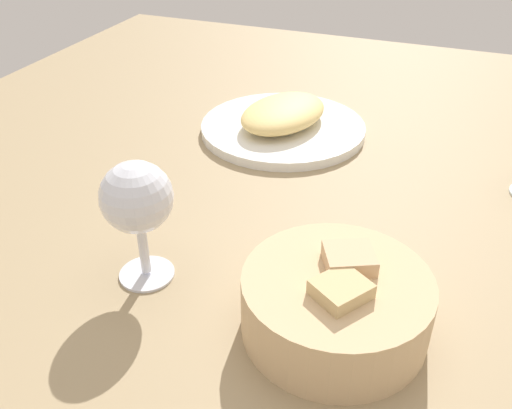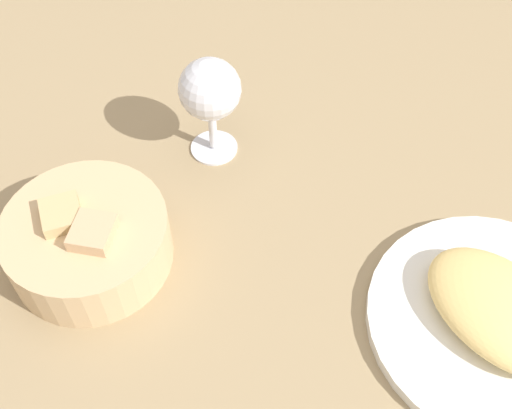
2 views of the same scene
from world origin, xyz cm
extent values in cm
cube|color=#9C8560|center=(0.00, 0.00, -1.00)|extent=(140.00, 140.00, 2.00)
cylinder|color=white|center=(-17.19, -12.34, 0.70)|extent=(25.23, 25.23, 1.40)
ellipsoid|color=#EFCD7A|center=(-17.19, -12.34, 3.21)|extent=(18.36, 14.50, 3.62)
cylinder|color=tan|center=(20.55, 5.58, 3.00)|extent=(17.07, 17.07, 6.01)
cube|color=tan|center=(22.56, 6.29, 5.24)|extent=(5.74, 5.62, 4.31)
cube|color=tan|center=(18.40, 5.99, 5.36)|extent=(5.45, 5.65, 4.37)
cylinder|color=silver|center=(20.18, -14.46, 0.30)|extent=(5.73, 5.73, 0.60)
cylinder|color=silver|center=(20.18, -14.46, 3.33)|extent=(1.00, 1.00, 5.46)
sphere|color=silver|center=(20.18, -14.46, 9.63)|extent=(7.13, 7.13, 7.13)
camera|label=1|loc=(57.95, 12.47, 38.15)|focal=39.36mm
camera|label=2|loc=(-15.90, 25.31, 57.31)|focal=44.66mm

